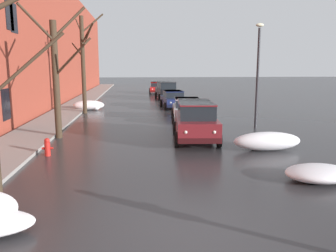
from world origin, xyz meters
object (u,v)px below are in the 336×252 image
at_px(bare_tree_mid_block, 84,60).
at_px(fire_hydrant, 47,147).
at_px(suv_maroon_approaching_near_lane, 195,119).
at_px(sedan_silver_parked_kerbside_close, 187,109).
at_px(bare_tree_second_along_sidewalk, 57,73).
at_px(street_lamp_post, 258,70).
at_px(sedan_darkblue_parked_kerbside_mid, 173,99).
at_px(sedan_red_queued_behind_truck, 156,87).
at_px(suv_black_parked_far_down_block, 166,90).

distance_m(bare_tree_mid_block, fire_hydrant, 12.76).
bearing_deg(fire_hydrant, suv_maroon_approaching_near_lane, 20.14).
distance_m(bare_tree_mid_block, sedan_silver_parked_kerbside_close, 8.66).
height_order(bare_tree_second_along_sidewalk, street_lamp_post, bare_tree_second_along_sidewalk).
relative_size(sedan_silver_parked_kerbside_close, sedan_darkblue_parked_kerbside_mid, 0.97).
height_order(fire_hydrant, street_lamp_post, street_lamp_post).
bearing_deg(street_lamp_post, sedan_silver_parked_kerbside_close, 140.07).
relative_size(bare_tree_mid_block, suv_maroon_approaching_near_lane, 1.56).
xyz_separation_m(suv_maroon_approaching_near_lane, sedan_silver_parked_kerbside_close, (0.51, 5.86, -0.23)).
bearing_deg(suv_maroon_approaching_near_lane, bare_tree_second_along_sidewalk, 169.66).
relative_size(suv_maroon_approaching_near_lane, sedan_red_queued_behind_truck, 1.03).
distance_m(sedan_silver_parked_kerbside_close, street_lamp_post, 5.14).
bearing_deg(street_lamp_post, bare_tree_mid_block, 145.91).
bearing_deg(fire_hydrant, suv_black_parked_far_down_block, 73.50).
height_order(sedan_darkblue_parked_kerbside_mid, street_lamp_post, street_lamp_post).
bearing_deg(sedan_red_queued_behind_truck, bare_tree_second_along_sidewalk, -103.27).
bearing_deg(suv_black_parked_far_down_block, street_lamp_post, -78.42).
xyz_separation_m(suv_maroon_approaching_near_lane, suv_black_parked_far_down_block, (0.45, 20.14, -0.00)).
distance_m(bare_tree_second_along_sidewalk, bare_tree_mid_block, 8.87).
height_order(sedan_silver_parked_kerbside_close, fire_hydrant, sedan_silver_parked_kerbside_close).
relative_size(sedan_silver_parked_kerbside_close, street_lamp_post, 0.75).
bearing_deg(sedan_darkblue_parked_kerbside_mid, sedan_silver_parked_kerbside_close, -88.73).
xyz_separation_m(suv_maroon_approaching_near_lane, sedan_red_queued_behind_truck, (-0.11, 27.96, -0.23)).
relative_size(bare_tree_mid_block, fire_hydrant, 10.12).
distance_m(sedan_silver_parked_kerbside_close, sedan_red_queued_behind_truck, 22.11).
bearing_deg(sedan_silver_parked_kerbside_close, bare_tree_second_along_sidewalk, -145.93).
xyz_separation_m(bare_tree_second_along_sidewalk, sedan_red_queued_behind_truck, (6.32, 26.79, -2.35)).
distance_m(fire_hydrant, street_lamp_post, 11.77).
relative_size(sedan_silver_parked_kerbside_close, suv_black_parked_far_down_block, 0.96).
xyz_separation_m(suv_maroon_approaching_near_lane, sedan_darkblue_parked_kerbside_mid, (0.36, 12.58, -0.23)).
bearing_deg(bare_tree_mid_block, street_lamp_post, -34.09).
distance_m(sedan_darkblue_parked_kerbside_mid, fire_hydrant, 16.23).
bearing_deg(suv_maroon_approaching_near_lane, sedan_silver_parked_kerbside_close, 85.05).
bearing_deg(sedan_darkblue_parked_kerbside_mid, sedan_red_queued_behind_truck, 91.73).
relative_size(bare_tree_second_along_sidewalk, sedan_red_queued_behind_truck, 1.38).
height_order(suv_black_parked_far_down_block, sedan_red_queued_behind_truck, suv_black_parked_far_down_block).
xyz_separation_m(bare_tree_second_along_sidewalk, suv_maroon_approaching_near_lane, (6.43, -1.17, -2.11)).
xyz_separation_m(bare_tree_second_along_sidewalk, bare_tree_mid_block, (-0.02, 8.84, 0.74)).
distance_m(bare_tree_mid_block, street_lamp_post, 12.59).
bearing_deg(sedan_red_queued_behind_truck, sedan_darkblue_parked_kerbside_mid, -88.27).
bearing_deg(sedan_silver_parked_kerbside_close, fire_hydrant, -129.46).
bearing_deg(sedan_darkblue_parked_kerbside_mid, suv_maroon_approaching_near_lane, -91.63).
xyz_separation_m(sedan_silver_parked_kerbside_close, sedan_darkblue_parked_kerbside_mid, (-0.15, 6.72, 0.00)).
height_order(sedan_darkblue_parked_kerbside_mid, suv_black_parked_far_down_block, suv_black_parked_far_down_block).
xyz_separation_m(bare_tree_second_along_sidewalk, suv_black_parked_far_down_block, (6.88, 18.96, -2.11)).
height_order(bare_tree_mid_block, fire_hydrant, bare_tree_mid_block).
xyz_separation_m(suv_black_parked_far_down_block, street_lamp_post, (3.52, -17.17, 2.22)).
distance_m(sedan_darkblue_parked_kerbside_mid, street_lamp_post, 10.56).
height_order(bare_tree_mid_block, suv_maroon_approaching_near_lane, bare_tree_mid_block).
height_order(suv_maroon_approaching_near_lane, sedan_darkblue_parked_kerbside_mid, suv_maroon_approaching_near_lane).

